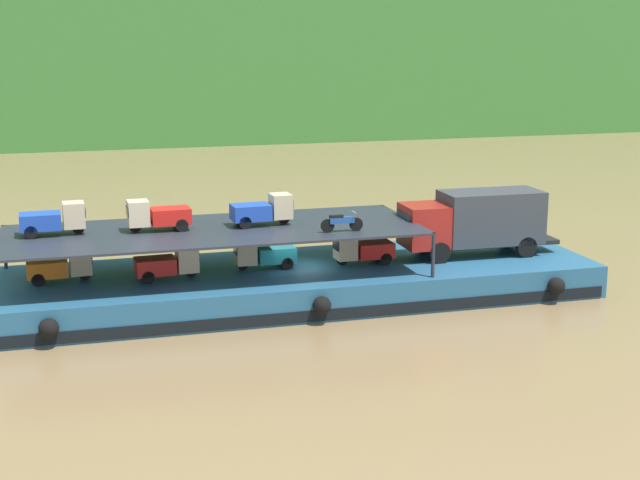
{
  "coord_description": "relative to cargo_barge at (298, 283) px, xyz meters",
  "views": [
    {
      "loc": [
        -10.07,
        -39.42,
        12.13
      ],
      "look_at": [
        1.07,
        0.0,
        2.7
      ],
      "focal_mm": 51.47,
      "sensor_mm": 36.0,
      "label": 1
    }
  ],
  "objects": [
    {
      "name": "ground_plane",
      "position": [
        0.0,
        0.03,
        -0.75
      ],
      "size": [
        400.0,
        400.0,
        0.0
      ],
      "primitive_type": "plane",
      "color": "olive"
    },
    {
      "name": "cargo_barge",
      "position": [
        0.0,
        0.0,
        0.0
      ],
      "size": [
        27.49,
        8.3,
        1.5
      ],
      "color": "#23567A",
      "rests_on": "ground"
    },
    {
      "name": "covered_lorry",
      "position": [
        8.76,
        -0.11,
        2.44
      ],
      "size": [
        7.88,
        2.38,
        3.1
      ],
      "color": "maroon",
      "rests_on": "cargo_barge"
    },
    {
      "name": "cargo_rack",
      "position": [
        -3.8,
        0.03,
        2.69
      ],
      "size": [
        18.29,
        6.86,
        2.0
      ],
      "color": "#232833",
      "rests_on": "cargo_barge"
    },
    {
      "name": "mini_truck_lower_stern",
      "position": [
        -10.45,
        0.4,
        1.44
      ],
      "size": [
        2.77,
        1.26,
        1.38
      ],
      "color": "orange",
      "rests_on": "cargo_barge"
    },
    {
      "name": "mini_truck_lower_aft",
      "position": [
        -5.94,
        -0.44,
        1.44
      ],
      "size": [
        2.79,
        1.29,
        1.38
      ],
      "color": "red",
      "rests_on": "cargo_barge"
    },
    {
      "name": "mini_truck_lower_mid",
      "position": [
        -1.54,
        0.22,
        1.44
      ],
      "size": [
        2.74,
        1.21,
        1.38
      ],
      "color": "teal",
      "rests_on": "cargo_barge"
    },
    {
      "name": "mini_truck_lower_fore",
      "position": [
        3.06,
        -0.18,
        1.44
      ],
      "size": [
        2.76,
        1.24,
        1.38
      ],
      "color": "red",
      "rests_on": "cargo_barge"
    },
    {
      "name": "mini_truck_upper_stern",
      "position": [
        -10.6,
        0.74,
        3.44
      ],
      "size": [
        2.77,
        1.25,
        1.38
      ],
      "color": "#1E47B7",
      "rests_on": "cargo_rack"
    },
    {
      "name": "mini_truck_upper_mid",
      "position": [
        -6.22,
        0.4,
        3.44
      ],
      "size": [
        2.77,
        1.25,
        1.38
      ],
      "color": "red",
      "rests_on": "cargo_rack"
    },
    {
      "name": "mini_truck_upper_fore",
      "position": [
        -1.54,
        0.28,
        3.44
      ],
      "size": [
        2.79,
        1.29,
        1.38
      ],
      "color": "#1E47B7",
      "rests_on": "cargo_rack"
    },
    {
      "name": "motorcycle_upper_port",
      "position": [
        1.45,
        -2.03,
        3.18
      ],
      "size": [
        1.9,
        0.55,
        0.87
      ],
      "color": "black",
      "rests_on": "cargo_rack"
    }
  ]
}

